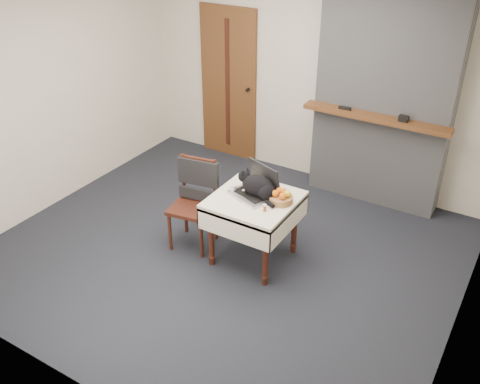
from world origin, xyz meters
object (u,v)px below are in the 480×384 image
object	(u,v)px
side_table	(254,208)
laptop	(257,187)
pill_bottle	(265,208)
cat	(259,187)
chair	(196,190)
fruit_basket	(281,197)
door	(229,84)
cream_jar	(233,188)

from	to	relation	value
side_table	laptop	size ratio (longest dim) A/B	1.57
pill_bottle	cat	bearing A→B (deg)	131.68
chair	side_table	bearing A→B (deg)	-7.53
pill_bottle	laptop	bearing A→B (deg)	133.25
side_table	cat	world-z (taller)	cat
side_table	chair	world-z (taller)	chair
side_table	fruit_basket	world-z (taller)	fruit_basket
fruit_basket	side_table	bearing A→B (deg)	-164.72
door	cream_jar	size ratio (longest dim) A/B	26.68
side_table	cat	xyz separation A→B (m)	(0.02, 0.06, 0.22)
side_table	cream_jar	world-z (taller)	cream_jar
chair	laptop	bearing A→B (deg)	-0.50
door	chair	distance (m)	2.15
chair	pill_bottle	bearing A→B (deg)	-17.65
laptop	chair	size ratio (longest dim) A/B	0.53
cream_jar	cat	bearing A→B (deg)	12.18
laptop	cream_jar	world-z (taller)	laptop
pill_bottle	chair	distance (m)	0.88
door	fruit_basket	xyz separation A→B (m)	(1.75, -1.86, -0.25)
pill_bottle	door	bearing A→B (deg)	129.29
cream_jar	fruit_basket	world-z (taller)	fruit_basket
cat	fruit_basket	size ratio (longest dim) A/B	2.15
cream_jar	pill_bottle	size ratio (longest dim) A/B	1.10
side_table	fruit_basket	distance (m)	0.31
side_table	pill_bottle	size ratio (longest dim) A/B	11.47
cat	side_table	bearing A→B (deg)	-97.66
side_table	chair	distance (m)	0.67
cat	cream_jar	xyz separation A→B (m)	(-0.25, -0.05, -0.07)
laptop	chair	distance (m)	0.68
side_table	chair	size ratio (longest dim) A/B	0.83
laptop	pill_bottle	size ratio (longest dim) A/B	7.29
chair	door	bearing A→B (deg)	103.88
fruit_basket	door	bearing A→B (deg)	133.29
door	cream_jar	distance (m)	2.32
laptop	cat	bearing A→B (deg)	-16.36
laptop	fruit_basket	distance (m)	0.27
laptop	door	bearing A→B (deg)	148.50
pill_bottle	chair	xyz separation A→B (m)	(-0.86, 0.13, -0.14)
cream_jar	fruit_basket	bearing A→B (deg)	7.79
side_table	cream_jar	bearing A→B (deg)	179.54
side_table	cat	bearing A→B (deg)	74.45
cat	laptop	bearing A→B (deg)	151.79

